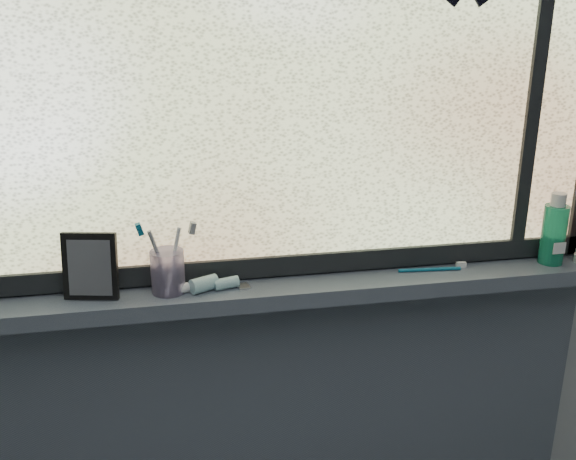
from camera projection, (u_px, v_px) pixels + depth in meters
The scene contains 11 objects.
wall_back at pixel (292, 183), 1.56m from camera, with size 3.00×0.01×2.50m, color #9EA3A8.
windowsill at pixel (298, 289), 1.57m from camera, with size 1.62×0.14×0.04m, color #495362.
sill_apron at pixel (293, 447), 1.79m from camera, with size 1.62×0.02×0.98m, color #495362.
window_pane at pixel (294, 66), 1.45m from camera, with size 1.50×0.01×1.00m, color silver.
frame_bottom at pixel (294, 263), 1.60m from camera, with size 1.60×0.03×0.05m, color black.
frame_mullion at pixel (537, 62), 1.55m from camera, with size 0.04×0.03×1.00m, color black.
vanity_mirror at pixel (90, 266), 1.46m from camera, with size 0.12×0.06×0.16m, color black.
toothpaste_tube at pixel (213, 283), 1.51m from camera, with size 0.20×0.04×0.04m, color white, non-canonical shape.
toothbrush_cup at pixel (168, 272), 1.50m from camera, with size 0.08×0.08×0.10m, color #BCAAE1.
toothbrush_lying at pixel (430, 269), 1.63m from camera, with size 0.20×0.02×0.01m, color #0E5E7F, non-canonical shape.
mouthwash_bottle at pixel (554, 229), 1.66m from camera, with size 0.06×0.06×0.16m, color #21AB7A.
Camera 1 is at (-0.30, -0.18, 1.65)m, focal length 40.00 mm.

